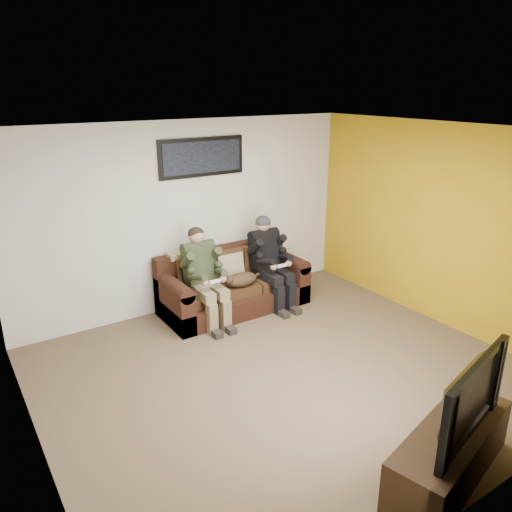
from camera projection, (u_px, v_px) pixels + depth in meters
floor at (285, 373)px, 5.52m from camera, size 5.00×5.00×0.00m
ceiling at (290, 132)px, 4.66m from camera, size 5.00×5.00×0.00m
wall_back at (190, 216)px, 6.86m from camera, size 5.00×0.00×5.00m
wall_front at (490, 359)px, 3.32m from camera, size 5.00×0.00×5.00m
wall_left at (24, 325)px, 3.79m from camera, size 0.00×4.50×4.50m
wall_right at (444, 226)px, 6.39m from camera, size 0.00×4.50×4.50m
accent_wall_right at (443, 226)px, 6.39m from camera, size 0.00×4.50×4.50m
sofa at (232, 286)px, 7.06m from camera, size 2.05×0.88×0.84m
throw_pillow at (230, 267)px, 7.00m from camera, size 0.39×0.19×0.39m
throw_blanket at (182, 254)px, 6.77m from camera, size 0.42×0.20×0.07m
person_left at (204, 272)px, 6.53m from camera, size 0.51×0.87×1.27m
person_right at (269, 257)px, 7.07m from camera, size 0.51×0.86×1.27m
cat at (240, 279)px, 6.79m from camera, size 0.66×0.26×0.24m
framed_poster at (202, 157)px, 6.68m from camera, size 1.25×0.05×0.52m
tv_stand at (450, 453)px, 4.00m from camera, size 1.50×0.80×0.45m
television at (459, 394)px, 3.82m from camera, size 1.15×0.43×0.66m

